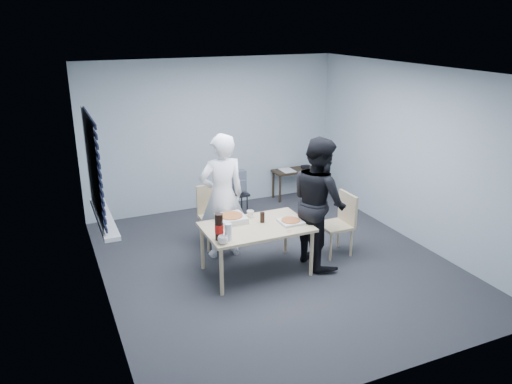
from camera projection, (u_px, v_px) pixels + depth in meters
name	position (u px, v px, depth m)	size (l,w,h in m)	color
room	(96.00, 175.00, 5.93)	(5.00, 5.00, 5.00)	#2A2A2E
dining_table	(256.00, 230.00, 6.47)	(1.36, 0.86, 0.66)	beige
chair_far	(213.00, 211.00, 7.36)	(0.42, 0.42, 0.89)	beige
chair_right	(341.00, 219.00, 7.05)	(0.42, 0.42, 0.89)	beige
person_white	(222.00, 196.00, 6.87)	(0.65, 0.42, 1.77)	white
person_black	(319.00, 202.00, 6.66)	(0.86, 0.47, 1.77)	black
side_table	(295.00, 174.00, 9.28)	(0.82, 0.36, 0.55)	black
stool	(238.00, 199.00, 8.34)	(0.33, 0.33, 0.45)	black
backpack	(238.00, 182.00, 8.23)	(0.27, 0.20, 0.38)	#575A64
pizza_box_a	(231.00, 218.00, 6.58)	(0.36, 0.36, 0.09)	silver
pizza_box_b	(291.00, 221.00, 6.54)	(0.29, 0.29, 0.04)	silver
mug_a	(223.00, 240.00, 5.93)	(0.12, 0.12, 0.10)	white
mug_b	(250.00, 214.00, 6.71)	(0.10, 0.10, 0.09)	white
cola_glass	(262.00, 217.00, 6.54)	(0.06, 0.06, 0.14)	black
soda_bottle	(219.00, 227.00, 5.99)	(0.11, 0.11, 0.34)	black
plastic_cups	(228.00, 232.00, 6.02)	(0.09, 0.09, 0.21)	silver
rubber_band	(289.00, 231.00, 6.28)	(0.06, 0.06, 0.00)	red
papers	(287.00, 170.00, 9.20)	(0.23, 0.32, 0.01)	white
black_box	(305.00, 167.00, 9.33)	(0.13, 0.09, 0.06)	black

